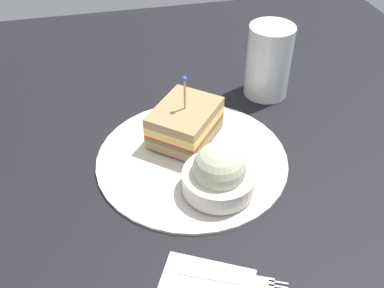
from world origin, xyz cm
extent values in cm
cube|color=black|center=(0.00, 0.00, -1.00)|extent=(103.64, 103.64, 2.00)
cylinder|color=silver|center=(0.00, 0.00, 0.41)|extent=(25.92, 25.92, 0.82)
cube|color=tan|center=(4.31, 0.38, 1.48)|extent=(12.26, 11.97, 1.32)
cube|color=#478438|center=(4.31, 0.38, 2.34)|extent=(12.26, 11.97, 0.40)
cube|color=red|center=(4.31, 0.38, 2.79)|extent=(12.26, 11.97, 0.50)
cube|color=#F4D666|center=(4.31, 0.38, 3.68)|extent=(12.26, 11.97, 1.28)
cube|color=tan|center=(4.31, 0.38, 4.98)|extent=(12.26, 11.97, 1.32)
cylinder|color=tan|center=(4.31, 0.38, 7.61)|extent=(0.30, 0.30, 5.27)
sphere|color=blue|center=(4.31, 0.38, 10.25)|extent=(0.70, 0.70, 0.70)
cylinder|color=silver|center=(-6.61, -1.84, 2.08)|extent=(9.03, 9.03, 2.52)
sphere|color=beige|center=(-6.61, -1.84, 4.07)|extent=(6.50, 6.50, 6.50)
cylinder|color=beige|center=(13.49, -15.40, 4.72)|extent=(6.20, 6.20, 9.43)
cylinder|color=white|center=(13.49, -15.40, 5.83)|extent=(7.05, 7.05, 11.66)
cube|color=silver|center=(-18.17, 2.46, 0.18)|extent=(3.22, 6.26, 0.35)
cube|color=silver|center=(-20.23, -2.20, 0.18)|extent=(3.47, 4.18, 0.35)
cube|color=silver|center=(-20.90, -4.31, 0.18)|extent=(0.97, 1.90, 0.35)
cube|color=silver|center=(-20.44, -4.51, 0.18)|extent=(0.97, 1.90, 0.35)
camera|label=1|loc=(-43.00, 9.79, 40.14)|focal=40.88mm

